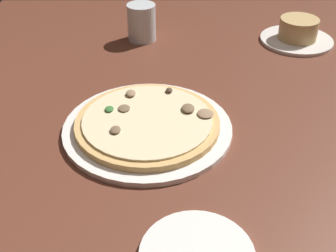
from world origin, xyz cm
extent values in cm
cube|color=brown|center=(0.00, 0.00, 2.00)|extent=(150.00, 110.00, 4.00)
cylinder|color=white|center=(-5.84, -7.39, 4.50)|extent=(30.58, 30.58, 1.00)
cylinder|color=tan|center=(-5.84, -7.39, 5.60)|extent=(26.06, 26.06, 1.20)
cylinder|color=beige|center=(-5.84, -7.39, 6.40)|extent=(23.35, 23.35, 0.40)
ellipsoid|color=#937556|center=(-13.97, -10.87, 6.96)|extent=(2.49, 1.91, 0.73)
ellipsoid|color=brown|center=(-8.61, 0.22, 6.96)|extent=(3.09, 2.40, 0.73)
ellipsoid|color=#4C3828|center=(-15.10, -3.45, 6.95)|extent=(1.69, 1.30, 0.71)
ellipsoid|color=#937556|center=(-7.06, 3.07, 6.84)|extent=(3.18, 2.95, 0.49)
ellipsoid|color=brown|center=(-1.98, -12.71, 6.88)|extent=(2.36, 1.84, 0.56)
ellipsoid|color=brown|center=(-8.91, -11.77, 6.81)|extent=(2.54, 2.21, 0.41)
ellipsoid|color=#387033|center=(-8.58, -14.47, 6.85)|extent=(1.99, 1.61, 0.49)
cylinder|color=silver|center=(-44.29, 28.90, 4.40)|extent=(18.10, 18.10, 0.80)
cylinder|color=tan|center=(-44.29, 28.90, 7.41)|extent=(9.51, 9.51, 5.22)
cylinder|color=silver|center=(-45.68, -10.23, 8.55)|extent=(7.13, 7.13, 9.10)
cylinder|color=silver|center=(-45.68, -10.23, 6.55)|extent=(6.56, 6.56, 5.10)
camera|label=1|loc=(59.03, -3.82, 50.78)|focal=47.03mm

